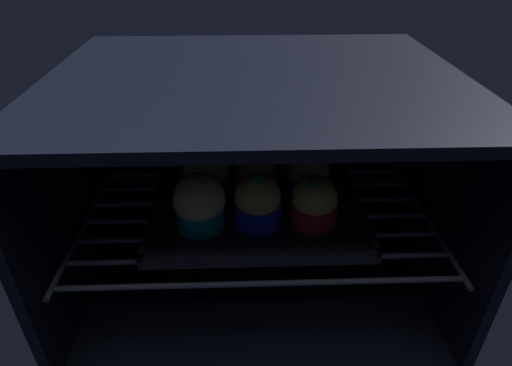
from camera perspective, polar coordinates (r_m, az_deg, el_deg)
name	(u,v)px	position (r cm, az deg, el deg)	size (l,w,h in cm)	color
oven_cavity	(255,171)	(73.26, -0.11, 1.57)	(59.00, 47.00, 37.00)	black
oven_rack	(256,201)	(71.49, 0.00, -2.50)	(54.80, 42.00, 0.80)	#444756
baking_tray	(256,196)	(70.95, 0.00, -1.75)	(32.84, 32.84, 2.20)	black
muffin_row0_col0	(200,203)	(61.86, -7.60, -2.74)	(7.64, 7.64, 8.56)	#0C8C84
muffin_row0_col1	(259,201)	(62.11, 0.47, -2.46)	(6.99, 6.99, 8.67)	#1928B7
muffin_row0_col2	(314,202)	(62.91, 7.84, -2.61)	(6.99, 6.99, 7.83)	red
muffin_row1_col0	(207,174)	(69.16, -6.65, 1.18)	(7.46, 7.46, 8.17)	red
muffin_row1_col1	(256,175)	(69.08, -0.04, 1.05)	(6.99, 6.99, 7.79)	#0C8C84
muffin_row1_col2	(308,175)	(69.68, 7.00, 1.12)	(6.99, 6.99, 7.85)	#7A238C
muffin_row2_col0	(210,152)	(76.44, -6.20, 4.16)	(7.21, 7.21, 7.80)	silver
muffin_row2_col1	(255,151)	(75.94, -0.09, 4.34)	(7.54, 7.54, 8.18)	#1928B7
muffin_row2_col2	(300,152)	(76.49, 5.96, 4.21)	(6.99, 6.99, 7.77)	silver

